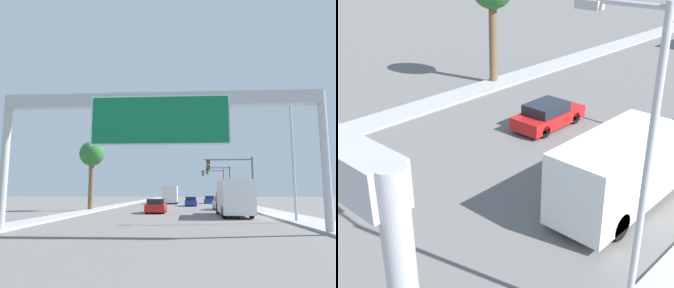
# 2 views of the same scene
# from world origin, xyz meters

# --- Properties ---
(median_strip_left) EXTENTS (2.00, 120.00, 0.15)m
(median_strip_left) POSITION_xyz_m (-9.00, 60.00, 0.07)
(median_strip_left) COLOR #A7A7A7
(median_strip_left) RESTS_ON ground
(car_far_right) EXTENTS (1.84, 4.26, 1.37)m
(car_far_right) POSITION_xyz_m (-1.75, 34.10, 0.65)
(car_far_right) COLOR red
(car_far_right) RESTS_ON ground
(truck_box_secondary) EXTENTS (2.42, 8.09, 3.01)m
(truck_box_secondary) POSITION_xyz_m (5.25, 29.98, 1.54)
(truck_box_secondary) COLOR red
(truck_box_secondary) RESTS_ON ground
(street_lamp_right) EXTENTS (2.22, 0.28, 8.49)m
(street_lamp_right) POSITION_xyz_m (8.35, 24.23, 4.97)
(street_lamp_right) COLOR #B2B2B7
(street_lamp_right) RESTS_ON ground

